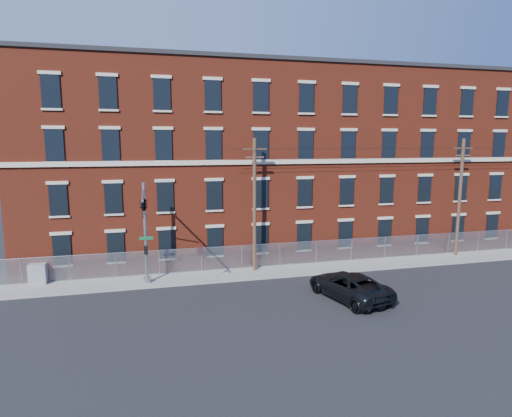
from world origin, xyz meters
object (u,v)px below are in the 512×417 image
object	(u,v)px
utility_cabinet	(38,274)
pickup_truck	(349,286)
utility_pole_near	(255,203)
traffic_signal_mast	(144,213)

from	to	relation	value
utility_cabinet	pickup_truck	bearing A→B (deg)	-17.34
utility_cabinet	utility_pole_near	bearing A→B (deg)	1.80
utility_cabinet	traffic_signal_mast	bearing A→B (deg)	-24.31
traffic_signal_mast	pickup_truck	world-z (taller)	traffic_signal_mast
pickup_truck	utility_cabinet	xyz separation A→B (m)	(-19.71, 7.42, -0.00)
traffic_signal_mast	utility_pole_near	world-z (taller)	utility_pole_near
utility_pole_near	utility_cabinet	bearing A→B (deg)	178.50
utility_pole_near	utility_cabinet	distance (m)	15.96
pickup_truck	traffic_signal_mast	bearing A→B (deg)	-30.16
pickup_truck	utility_cabinet	bearing A→B (deg)	-34.60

